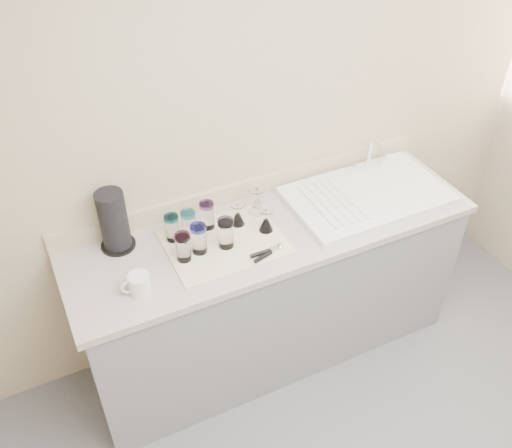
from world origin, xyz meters
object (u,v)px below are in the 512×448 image
goblet_front_right (266,223)px  paper_towel_roll (114,221)px  tumbler_lavender (226,233)px  white_mug (139,284)px  sink_unit (367,195)px  tumbler_magenta (183,247)px  goblet_back_left (238,217)px  can_opener (267,253)px  tumbler_teal (172,228)px  tumbler_purple (207,215)px  goblet_back_right (257,204)px  tumbler_blue (199,239)px  tumbler_cyan (189,224)px

goblet_front_right → paper_towel_roll: 0.71m
tumbler_lavender → white_mug: 0.47m
sink_unit → tumbler_magenta: 1.03m
goblet_back_left → white_mug: 0.61m
can_opener → tumbler_magenta: bearing=158.7°
tumbler_teal → tumbler_magenta: (-0.00, -0.15, 0.00)m
sink_unit → tumbler_purple: 0.85m
tumbler_lavender → paper_towel_roll: 0.51m
goblet_back_left → goblet_back_right: (0.12, 0.04, 0.01)m
goblet_back_left → goblet_back_right: bearing=18.6°
tumbler_purple → tumbler_blue: bearing=-124.1°
goblet_back_left → white_mug: size_ratio=0.92×
paper_towel_roll → tumbler_magenta: bearing=-42.7°
tumbler_magenta → goblet_front_right: tumbler_magenta is taller
tumbler_cyan → paper_towel_roll: size_ratio=0.46×
sink_unit → goblet_front_right: sink_unit is taller
goblet_front_right → sink_unit: bearing=1.2°
tumbler_magenta → tumbler_blue: (0.08, 0.02, 0.00)m
goblet_back_left → can_opener: goblet_back_left is taller
sink_unit → tumbler_magenta: size_ratio=5.79×
tumbler_teal → goblet_back_right: size_ratio=0.92×
tumbler_lavender → goblet_front_right: 0.22m
tumbler_purple → goblet_back_left: size_ratio=1.18×
tumbler_blue → tumbler_lavender: tumbler_lavender is taller
tumbler_cyan → tumbler_purple: 0.11m
tumbler_teal → tumbler_cyan: bearing=-7.5°
sink_unit → tumbler_cyan: 0.95m
tumbler_cyan → tumbler_purple: tumbler_purple is taller
tumbler_purple → can_opener: size_ratio=0.89×
paper_towel_roll → white_mug: bearing=-89.4°
can_opener → paper_towel_roll: size_ratio=0.53×
tumbler_cyan → tumbler_magenta: size_ratio=1.00×
sink_unit → tumbler_blue: (-0.94, -0.02, 0.06)m
tumbler_magenta → goblet_back_right: goblet_back_right is taller
tumbler_lavender → goblet_front_right: size_ratio=1.19×
tumbler_teal → goblet_back_left: 0.33m
white_mug → tumbler_blue: bearing=20.8°
tumbler_cyan → goblet_front_right: tumbler_cyan is taller
tumbler_blue → tumbler_magenta: bearing=-167.5°
goblet_back_right → can_opener: 0.32m
tumbler_purple → goblet_back_left: tumbler_purple is taller
tumbler_purple → goblet_back_left: 0.15m
tumbler_magenta → tumbler_teal: bearing=89.6°
tumbler_purple → white_mug: size_ratio=1.09×
sink_unit → goblet_back_left: sink_unit is taller
tumbler_magenta → goblet_back_right: size_ratio=0.95×
can_opener → tumbler_cyan: bearing=134.5°
tumbler_teal → can_opener: (0.36, -0.29, -0.06)m
goblet_back_left → goblet_front_right: goblet_front_right is taller
white_mug → tumbler_purple: bearing=32.5°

